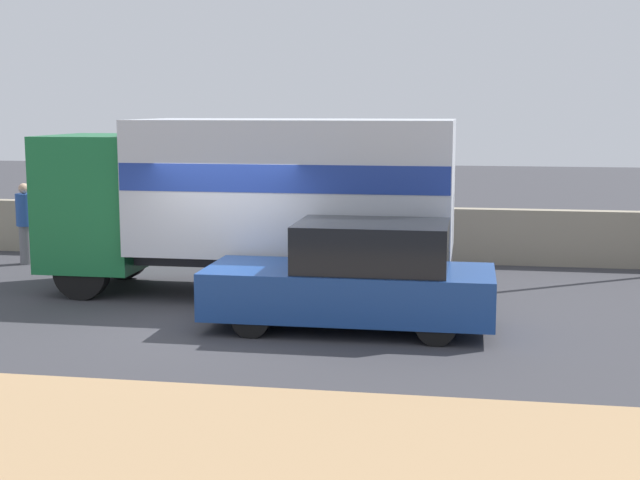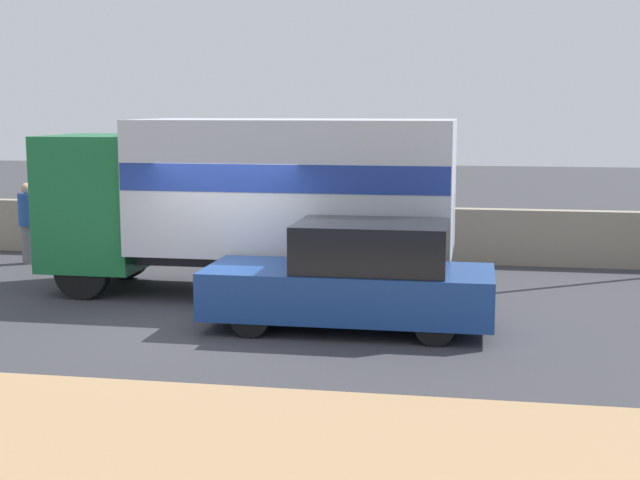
{
  "view_description": "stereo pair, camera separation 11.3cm",
  "coord_description": "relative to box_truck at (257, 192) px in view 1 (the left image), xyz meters",
  "views": [
    {
      "loc": [
        4.1,
        -13.48,
        3.44
      ],
      "look_at": [
        1.61,
        1.17,
        1.22
      ],
      "focal_mm": 50.0,
      "sensor_mm": 36.0,
      "label": 1
    },
    {
      "loc": [
        4.21,
        -13.46,
        3.44
      ],
      "look_at": [
        1.61,
        1.17,
        1.22
      ],
      "focal_mm": 50.0,
      "sensor_mm": 36.0,
      "label": 2
    }
  ],
  "objects": [
    {
      "name": "ground_plane",
      "position": [
        -0.24,
        -2.33,
        -1.91
      ],
      "size": [
        80.0,
        80.0,
        0.0
      ],
      "primitive_type": "plane",
      "color": "#38383D"
    },
    {
      "name": "dirt_shoulder_foreground",
      "position": [
        -0.24,
        -8.4,
        -1.89
      ],
      "size": [
        60.0,
        5.7,
        0.04
      ],
      "color": "tan",
      "rests_on": "ground_plane"
    },
    {
      "name": "stone_wall_backdrop",
      "position": [
        -0.24,
        4.0,
        -1.3
      ],
      "size": [
        60.0,
        0.35,
        1.22
      ],
      "color": "gray",
      "rests_on": "ground_plane"
    },
    {
      "name": "box_truck",
      "position": [
        0.0,
        0.0,
        0.0
      ],
      "size": [
        7.49,
        2.61,
        3.22
      ],
      "rotation": [
        0.0,
        0.0,
        3.14
      ],
      "color": "#196B38",
      "rests_on": "ground_plane"
    },
    {
      "name": "car_hatchback",
      "position": [
        2.13,
        -2.32,
        -1.1
      ],
      "size": [
        4.47,
        1.77,
        1.69
      ],
      "rotation": [
        0.0,
        0.0,
        3.14
      ],
      "color": "navy",
      "rests_on": "ground_plane"
    },
    {
      "name": "pedestrian",
      "position": [
        -5.81,
        2.27,
        -0.98
      ],
      "size": [
        0.39,
        0.39,
        1.79
      ],
      "color": "slate",
      "rests_on": "ground_plane"
    }
  ]
}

